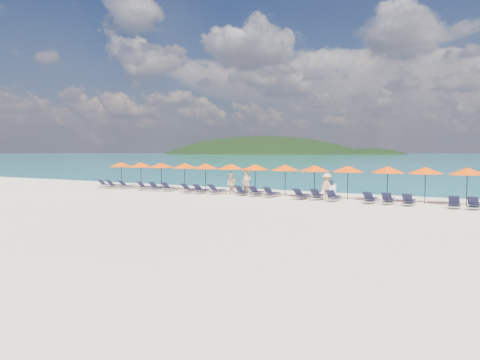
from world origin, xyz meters
The scene contains 40 objects.
ground centered at (0.00, 0.00, 0.00)m, with size 1400.00×1400.00×0.00m, color beige.
headland_main centered at (-300.00, 540.00, -38.00)m, with size 374.00×242.00×126.50m.
headland_small centered at (-150.00, 560.00, -35.00)m, with size 162.00×126.00×85.50m.
jetski centered at (3.94, 9.61, 0.38)m, with size 1.73×2.78×0.93m.
beachgoer_a centered at (-0.42, 4.60, 0.91)m, with size 0.66×0.43×1.82m, color tan.
beachgoer_b centered at (-1.59, 4.38, 0.79)m, with size 0.76×0.44×1.57m, color tan.
beachgoer_c centered at (5.79, 4.29, 0.89)m, with size 1.14×0.53×1.77m, color tan.
umbrella_0 centered at (-13.75, 5.36, 2.02)m, with size 2.10×2.10×2.28m.
umbrella_1 centered at (-11.46, 5.42, 2.02)m, with size 2.10×2.10×2.28m.
umbrella_2 centered at (-9.28, 5.54, 2.02)m, with size 2.10×2.10×2.28m.
umbrella_3 centered at (-6.81, 5.54, 2.02)m, with size 2.10×2.10×2.28m.
umbrella_4 centered at (-4.66, 5.44, 2.02)m, with size 2.10×2.10×2.28m.
umbrella_5 centered at (-2.39, 5.57, 2.02)m, with size 2.10×2.10×2.28m.
umbrella_6 centered at (-0.11, 5.30, 2.02)m, with size 2.10×2.10×2.28m.
umbrella_7 centered at (2.26, 5.40, 2.02)m, with size 2.10×2.10×2.28m.
umbrella_8 centered at (4.49, 5.34, 2.02)m, with size 2.10×2.10×2.28m.
umbrella_9 centered at (6.81, 5.35, 2.02)m, with size 2.10×2.10×2.28m.
umbrella_10 centered at (9.33, 5.42, 2.02)m, with size 2.10×2.10×2.28m.
umbrella_11 centered at (11.55, 5.53, 2.02)m, with size 2.10×2.10×2.28m.
umbrella_12 centered at (13.83, 5.46, 2.02)m, with size 2.10×2.10×2.28m.
lounger_0 centered at (-14.32, 4.14, 0.24)m, with size 0.62×1.70×0.66m.
lounger_1 centered at (-13.32, 4.15, 0.24)m, with size 0.70×1.73×0.66m.
lounger_2 centered at (-12.01, 4.30, 0.24)m, with size 0.68×1.72×0.66m.
lounger_3 centered at (-9.72, 4.10, 0.24)m, with size 0.71×1.73×0.66m.
lounger_4 centered at (-8.59, 4.21, 0.24)m, with size 0.75×1.74×0.66m.
lounger_5 centered at (-7.39, 4.32, 0.24)m, with size 0.72×1.73×0.66m.
lounger_6 centered at (-5.11, 4.01, 0.24)m, with size 0.73×1.74×0.66m.
lounger_7 centered at (-4.03, 4.02, 0.24)m, with size 0.67×1.72×0.66m.
lounger_8 centered at (-2.85, 4.34, 0.24)m, with size 0.79×1.75×0.66m.
lounger_9 centered at (-0.60, 4.33, 0.24)m, with size 0.63×1.70×0.66m.
lounger_10 centered at (0.58, 4.35, 0.24)m, with size 0.66×1.71×0.66m.
lounger_11 centered at (1.74, 4.29, 0.24)m, with size 0.65×1.71×0.66m.
lounger_12 centered at (4.12, 4.08, 0.24)m, with size 0.79×1.75×0.66m.
lounger_13 centered at (5.13, 4.36, 0.24)m, with size 0.69×1.72×0.66m.
lounger_14 centered at (6.29, 4.11, 0.24)m, with size 0.73×1.74×0.66m.
lounger_15 centered at (8.67, 4.02, 0.24)m, with size 0.66×1.71×0.66m.
lounger_16 centered at (9.72, 4.12, 0.24)m, with size 0.77×1.75×0.66m.
lounger_17 centered at (10.92, 4.03, 0.24)m, with size 0.69×1.73×0.66m.
lounger_18 centered at (13.36, 4.01, 0.24)m, with size 0.77×1.75×0.66m.
lounger_19 centered at (14.35, 4.06, 0.24)m, with size 0.70×1.73×0.66m.
Camera 1 is at (16.72, -24.23, 3.13)m, focal length 35.00 mm.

